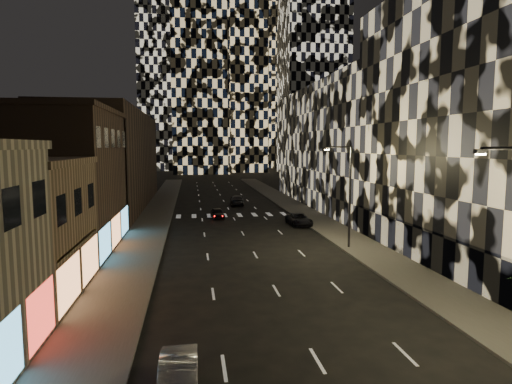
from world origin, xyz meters
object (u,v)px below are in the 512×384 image
object	(u,v)px
streetlight_far	(347,189)
car_silver_parked	(178,377)
car_dark_midlane	(218,213)
car_dark_rightlane	(299,219)
car_dark_oncoming	(237,200)

from	to	relation	value
streetlight_far	car_silver_parked	size ratio (longest dim) A/B	2.20
streetlight_far	car_dark_midlane	bearing A→B (deg)	120.27
car_dark_rightlane	streetlight_far	bearing A→B (deg)	-85.22
streetlight_far	car_silver_parked	distance (m)	25.47
car_dark_rightlane	car_dark_oncoming	bearing A→B (deg)	104.47
car_dark_oncoming	streetlight_far	bearing A→B (deg)	107.23
streetlight_far	car_silver_parked	xyz separation A→B (m)	(-14.15, -20.65, -4.68)
car_dark_oncoming	car_dark_midlane	bearing A→B (deg)	77.03
streetlight_far	car_dark_rightlane	size ratio (longest dim) A/B	1.82
car_silver_parked	car_dark_midlane	world-z (taller)	car_silver_parked
car_dark_midlane	car_dark_oncoming	world-z (taller)	car_dark_oncoming
car_silver_parked	car_dark_rightlane	bearing A→B (deg)	68.56
car_silver_parked	car_dark_rightlane	xyz separation A→B (m)	(12.80, 32.28, 0.01)
car_silver_parked	car_dark_oncoming	distance (m)	50.88
car_silver_parked	car_dark_oncoming	world-z (taller)	car_dark_oncoming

